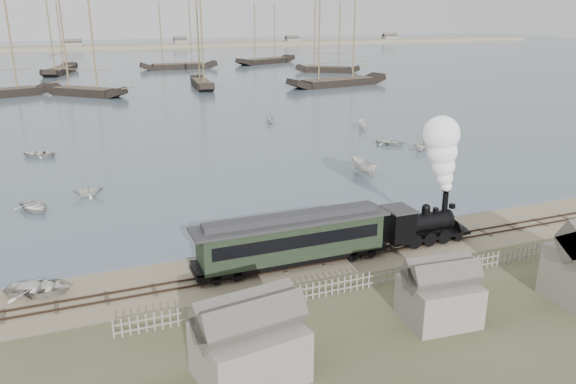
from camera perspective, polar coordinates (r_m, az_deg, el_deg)
name	(u,v)px	position (r m, az deg, el deg)	size (l,w,h in m)	color
ground	(321,249)	(43.45, 3.36, -5.79)	(600.00, 600.00, 0.00)	gray
harbor_water	(112,63)	(207.34, -17.45, 12.37)	(600.00, 336.00, 0.06)	#4A5E6A
rail_track	(332,259)	(41.80, 4.53, -6.76)	(120.00, 1.80, 0.16)	#36271D
picket_fence_west	(274,307)	(35.42, -1.47, -11.64)	(19.00, 0.10, 1.20)	gray
picket_fence_east	(519,262)	(44.61, 22.45, -6.56)	(15.00, 0.10, 1.20)	gray
shed_left	(250,376)	(29.69, -3.88, -18.19)	(5.00, 4.00, 4.10)	gray
shed_mid	(437,320)	(35.26, 14.91, -12.45)	(4.00, 3.50, 3.60)	gray
far_spit	(96,49)	(286.94, -18.94, 13.57)	(500.00, 20.00, 1.80)	tan
locomotive	(438,188)	(44.72, 15.02, 0.37)	(7.72, 2.88, 9.62)	black
passenger_coach	(292,238)	(39.71, 0.41, -4.69)	(14.30, 2.76, 3.47)	black
beached_dinghy	(39,288)	(40.05, -23.99, -8.93)	(4.10, 2.93, 0.85)	silver
rowboat_0	(34,207)	(56.05, -24.43, -1.38)	(3.83, 2.74, 0.79)	silver
rowboat_1	(88,189)	(58.23, -19.66, 0.26)	(2.85, 2.46, 1.50)	silver
rowboat_2	(363,166)	(63.28, 7.66, 2.59)	(4.16, 1.56, 1.61)	silver
rowboat_3	(391,142)	(77.52, 10.37, 5.00)	(3.85, 2.75, 0.80)	silver
rowboat_4	(421,144)	(75.20, 13.36, 4.78)	(3.34, 2.88, 1.76)	silver
rowboat_5	(362,124)	(87.65, 7.57, 6.82)	(3.50, 1.32, 1.35)	silver
rowboat_6	(38,153)	(76.66, -24.10, 3.60)	(4.22, 3.01, 0.87)	silver
rowboat_7	(270,118)	(91.34, -1.82, 7.51)	(3.11, 2.68, 1.64)	silver
schooner_2	(80,48)	(128.00, -20.37, 13.59)	(19.39, 4.48, 20.00)	black
schooner_3	(200,44)	(134.75, -8.94, 14.63)	(17.42, 4.02, 20.00)	black
schooner_4	(339,43)	(137.50, 5.16, 14.83)	(26.24, 6.06, 20.00)	black
schooner_5	(328,37)	(168.08, 4.11, 15.42)	(18.63, 4.30, 20.00)	black
schooner_7	(56,38)	(176.87, -22.50, 14.28)	(22.54, 5.20, 20.00)	black
schooner_8	(177,36)	(180.26, -11.18, 15.31)	(23.44, 5.41, 20.00)	black
schooner_9	(266,33)	(196.55, -2.27, 15.82)	(24.51, 5.66, 20.00)	black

